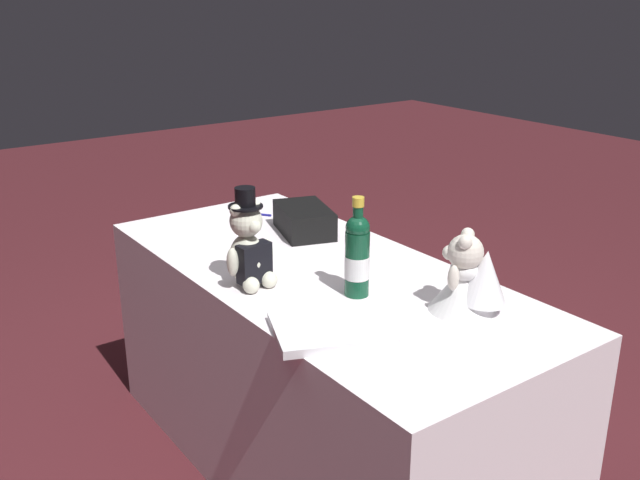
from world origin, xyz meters
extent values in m
plane|color=#47191E|center=(0.00, 0.00, 0.00)|extent=(12.00, 12.00, 0.00)
cube|color=white|center=(0.00, 0.00, 0.36)|extent=(1.64, 0.73, 0.73)
ellipsoid|color=beige|center=(0.03, 0.24, 0.81)|extent=(0.12, 0.11, 0.16)
cube|color=black|center=(0.00, 0.24, 0.81)|extent=(0.06, 0.10, 0.12)
sphere|color=beige|center=(0.03, 0.24, 0.93)|extent=(0.10, 0.10, 0.10)
sphere|color=beige|center=(-0.01, 0.24, 0.92)|extent=(0.04, 0.04, 0.04)
sphere|color=beige|center=(0.03, 0.28, 0.97)|extent=(0.04, 0.04, 0.04)
sphere|color=beige|center=(0.04, 0.21, 0.97)|extent=(0.04, 0.04, 0.04)
ellipsoid|color=beige|center=(0.02, 0.30, 0.82)|extent=(0.04, 0.04, 0.09)
ellipsoid|color=beige|center=(0.03, 0.18, 0.82)|extent=(0.04, 0.04, 0.09)
sphere|color=beige|center=(-0.03, 0.27, 0.75)|extent=(0.05, 0.05, 0.05)
sphere|color=beige|center=(-0.02, 0.20, 0.75)|extent=(0.05, 0.05, 0.05)
cylinder|color=black|center=(0.03, 0.24, 0.97)|extent=(0.10, 0.10, 0.01)
cylinder|color=black|center=(0.03, 0.24, 1.00)|extent=(0.06, 0.06, 0.05)
cone|color=white|center=(-0.47, -0.14, 0.79)|extent=(0.19, 0.19, 0.13)
ellipsoid|color=white|center=(-0.47, -0.14, 0.85)|extent=(0.08, 0.07, 0.06)
sphere|color=silver|center=(-0.47, -0.14, 0.90)|extent=(0.10, 0.10, 0.10)
sphere|color=silver|center=(-0.44, -0.12, 0.89)|extent=(0.04, 0.04, 0.04)
sphere|color=silver|center=(-0.45, -0.17, 0.94)|extent=(0.04, 0.04, 0.04)
sphere|color=silver|center=(-0.49, -0.12, 0.94)|extent=(0.04, 0.04, 0.04)
ellipsoid|color=silver|center=(-0.42, -0.17, 0.84)|extent=(0.03, 0.03, 0.07)
ellipsoid|color=silver|center=(-0.48, -0.09, 0.84)|extent=(0.03, 0.03, 0.07)
cone|color=white|center=(-0.51, -0.18, 0.84)|extent=(0.20, 0.20, 0.16)
cylinder|color=#0F4329|center=(-0.22, 0.03, 0.83)|extent=(0.07, 0.07, 0.19)
sphere|color=#0F4329|center=(-0.22, 0.03, 0.93)|extent=(0.07, 0.07, 0.07)
cylinder|color=#0F4329|center=(-0.22, 0.03, 0.98)|extent=(0.03, 0.03, 0.08)
cylinder|color=gold|center=(-0.22, 0.03, 1.01)|extent=(0.03, 0.03, 0.03)
cylinder|color=white|center=(-0.22, 0.03, 0.82)|extent=(0.07, 0.07, 0.07)
cylinder|color=navy|center=(0.62, -0.13, 0.73)|extent=(0.12, 0.09, 0.01)
cone|color=silver|center=(0.68, -0.08, 0.73)|extent=(0.01, 0.01, 0.01)
cube|color=black|center=(0.32, -0.16, 0.78)|extent=(0.30, 0.24, 0.10)
cube|color=#B7B7BF|center=(0.35, -0.24, 0.78)|extent=(0.03, 0.02, 0.02)
cube|color=white|center=(-0.37, 0.23, 0.74)|extent=(0.32, 0.36, 0.02)
camera|label=1|loc=(-1.70, 1.23, 1.58)|focal=40.21mm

